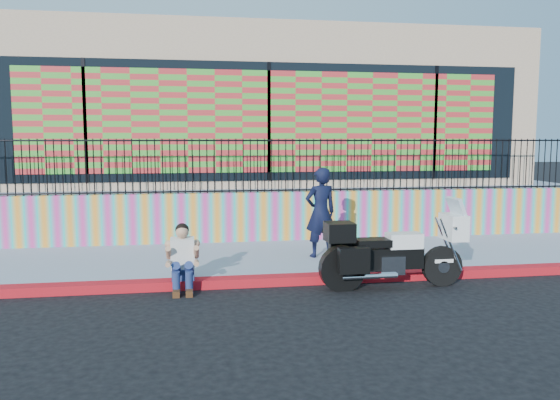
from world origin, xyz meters
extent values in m
plane|color=black|center=(0.00, 0.00, 0.00)|extent=(90.00, 90.00, 0.00)
cube|color=#B4130C|center=(0.00, 0.00, 0.07)|extent=(16.00, 0.30, 0.15)
cube|color=#9097AD|center=(0.00, 1.65, 0.07)|extent=(16.00, 3.00, 0.15)
cube|color=#D93992|center=(0.00, 3.25, 0.70)|extent=(16.00, 0.20, 1.10)
cube|color=#9097AD|center=(0.00, 8.35, 0.62)|extent=(16.00, 10.00, 1.25)
cube|color=tan|center=(0.00, 8.15, 3.25)|extent=(14.00, 8.00, 4.00)
cube|color=black|center=(0.00, 4.13, 2.85)|extent=(12.60, 0.04, 2.80)
cube|color=red|center=(0.00, 4.10, 2.85)|extent=(11.48, 0.02, 2.40)
cylinder|color=black|center=(2.27, -0.50, 0.33)|extent=(0.67, 0.14, 0.67)
cylinder|color=black|center=(0.55, -0.50, 0.33)|extent=(0.67, 0.14, 0.67)
cube|color=black|center=(1.41, -0.50, 0.51)|extent=(0.96, 0.28, 0.34)
cube|color=silver|center=(1.36, -0.50, 0.40)|extent=(0.40, 0.34, 0.30)
cube|color=white|center=(1.59, -0.50, 0.79)|extent=(0.56, 0.32, 0.24)
cube|color=black|center=(1.06, -0.50, 0.77)|extent=(0.56, 0.34, 0.12)
cube|color=white|center=(2.45, -0.50, 0.99)|extent=(0.30, 0.53, 0.42)
cube|color=silver|center=(2.49, -0.50, 1.31)|extent=(0.19, 0.47, 0.34)
cube|color=black|center=(0.50, -0.50, 0.96)|extent=(0.44, 0.42, 0.30)
cube|color=black|center=(0.65, -0.80, 0.56)|extent=(0.49, 0.18, 0.40)
cube|color=black|center=(0.65, -0.19, 0.56)|extent=(0.49, 0.18, 0.40)
cube|color=white|center=(2.27, -0.50, 0.43)|extent=(0.32, 0.16, 0.06)
imported|color=black|center=(0.63, 1.37, 1.02)|extent=(0.71, 0.54, 1.75)
cube|color=navy|center=(-2.00, 0.02, 0.24)|extent=(0.36, 0.28, 0.18)
cube|color=silver|center=(-2.00, -0.02, 0.59)|extent=(0.38, 0.27, 0.54)
sphere|color=tan|center=(-2.00, -0.06, 0.95)|extent=(0.21, 0.21, 0.21)
cube|color=#472814|center=(-2.10, -0.42, 0.05)|extent=(0.11, 0.26, 0.10)
cube|color=#472814|center=(-1.90, -0.42, 0.05)|extent=(0.11, 0.26, 0.10)
camera|label=1|loc=(-1.80, -8.87, 2.44)|focal=35.00mm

